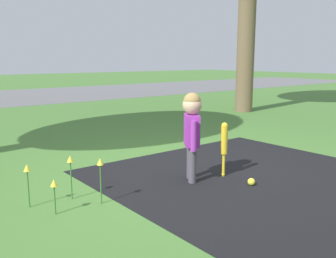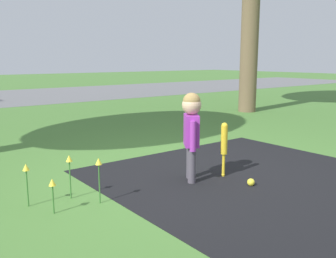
# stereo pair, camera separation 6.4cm
# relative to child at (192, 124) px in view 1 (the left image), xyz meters

# --- Properties ---
(ground_plane) EXTENTS (60.00, 60.00, 0.00)m
(ground_plane) POSITION_rel_child_xyz_m (0.10, 0.16, -0.61)
(ground_plane) COLOR #477533
(child) EXTENTS (0.27, 0.33, 0.94)m
(child) POSITION_rel_child_xyz_m (0.00, 0.00, 0.00)
(child) COLOR #4C4751
(child) RESTS_ON ground
(baseball_bat) EXTENTS (0.07, 0.07, 0.61)m
(baseball_bat) POSITION_rel_child_xyz_m (0.38, -0.11, -0.22)
(baseball_bat) COLOR yellow
(baseball_bat) RESTS_ON ground
(sports_ball) EXTENTS (0.08, 0.08, 0.08)m
(sports_ball) POSITION_rel_child_xyz_m (0.38, -0.51, -0.57)
(sports_ball) COLOR yellow
(sports_ball) RESTS_ON ground
(flower_bed) EXTENTS (0.60, 0.38, 0.42)m
(flower_bed) POSITION_rel_child_xyz_m (-1.35, 0.18, -0.29)
(flower_bed) COLOR #38702D
(flower_bed) RESTS_ON ground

